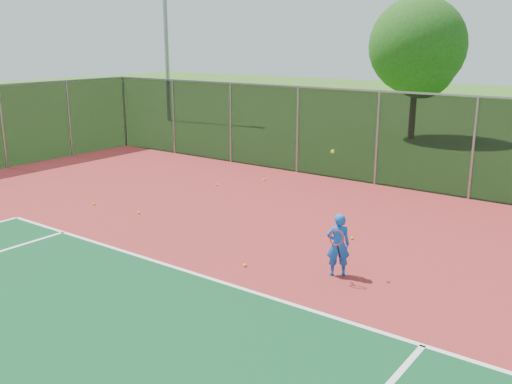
% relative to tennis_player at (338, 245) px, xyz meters
% --- Properties ---
extents(court_apron, '(30.00, 20.00, 0.02)m').
position_rel_tennis_player_xyz_m(court_apron, '(0.38, -2.64, -0.65)').
color(court_apron, maroon).
rests_on(court_apron, ground).
extents(fence_back, '(30.00, 0.06, 3.03)m').
position_rel_tennis_player_xyz_m(fence_back, '(0.38, 7.36, 0.90)').
color(fence_back, black).
rests_on(fence_back, court_apron).
extents(tennis_player, '(0.59, 0.67, 2.49)m').
position_rel_tennis_player_xyz_m(tennis_player, '(0.00, 0.00, 0.00)').
color(tennis_player, blue).
rests_on(tennis_player, court_apron).
extents(practice_ball_0, '(0.07, 0.07, 0.07)m').
position_rel_tennis_player_xyz_m(practice_ball_0, '(-0.73, 2.08, -0.61)').
color(practice_ball_0, yellow).
rests_on(practice_ball_0, court_apron).
extents(practice_ball_1, '(0.07, 0.07, 0.07)m').
position_rel_tennis_player_xyz_m(practice_ball_1, '(-7.98, 0.35, -0.61)').
color(practice_ball_1, yellow).
rests_on(practice_ball_1, court_apron).
extents(practice_ball_2, '(0.07, 0.07, 0.07)m').
position_rel_tennis_player_xyz_m(practice_ball_2, '(-6.30, 0.51, -0.61)').
color(practice_ball_2, yellow).
rests_on(practice_ball_2, court_apron).
extents(practice_ball_3, '(0.07, 0.07, 0.07)m').
position_rel_tennis_player_xyz_m(practice_ball_3, '(-1.74, -0.74, -0.61)').
color(practice_ball_3, yellow).
rests_on(practice_ball_3, court_apron).
extents(practice_ball_4, '(0.07, 0.07, 0.07)m').
position_rel_tennis_player_xyz_m(practice_ball_4, '(-5.80, 5.61, -0.61)').
color(practice_ball_4, yellow).
rests_on(practice_ball_4, court_apron).
extents(practice_ball_5, '(0.07, 0.07, 0.07)m').
position_rel_tennis_player_xyz_m(practice_ball_5, '(-6.62, 4.13, -0.61)').
color(practice_ball_5, yellow).
rests_on(practice_ball_5, court_apron).
extents(floodlight_nw, '(0.90, 0.40, 11.85)m').
position_rel_tennis_player_xyz_m(floodlight_nw, '(-19.08, 14.55, 6.03)').
color(floodlight_nw, gray).
rests_on(floodlight_nw, ground).
extents(tree_back_left, '(4.47, 4.47, 6.57)m').
position_rel_tennis_player_xyz_m(tree_back_left, '(-5.05, 16.74, 3.46)').
color(tree_back_left, '#362513').
rests_on(tree_back_left, ground).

